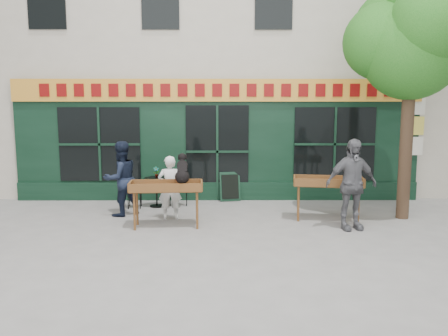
{
  "coord_description": "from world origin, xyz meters",
  "views": [
    {
      "loc": [
        0.11,
        -9.53,
        2.53
      ],
      "look_at": [
        0.17,
        0.5,
        1.15
      ],
      "focal_mm": 35.0,
      "sensor_mm": 36.0,
      "label": 1
    }
  ],
  "objects_px": {
    "book_cart_center": "(166,189)",
    "woman": "(170,188)",
    "dog": "(182,168)",
    "man_left": "(121,179)",
    "bistro_table": "(157,186)",
    "man_right": "(351,184)",
    "book_cart_right": "(328,184)"
  },
  "relations": [
    {
      "from": "book_cart_center",
      "to": "woman",
      "type": "distance_m",
      "value": 0.66
    },
    {
      "from": "dog",
      "to": "man_left",
      "type": "distance_m",
      "value": 1.93
    },
    {
      "from": "dog",
      "to": "bistro_table",
      "type": "bearing_deg",
      "value": 109.36
    },
    {
      "from": "bistro_table",
      "to": "man_right",
      "type": "bearing_deg",
      "value": -25.88
    },
    {
      "from": "woman",
      "to": "man_right",
      "type": "xyz_separation_m",
      "value": [
        3.88,
        -0.84,
        0.22
      ]
    },
    {
      "from": "book_cart_center",
      "to": "man_left",
      "type": "relative_size",
      "value": 0.87
    },
    {
      "from": "woman",
      "to": "bistro_table",
      "type": "xyz_separation_m",
      "value": [
        -0.49,
        1.28,
        -0.19
      ]
    },
    {
      "from": "book_cart_center",
      "to": "man_right",
      "type": "height_order",
      "value": "man_right"
    },
    {
      "from": "book_cart_center",
      "to": "woman",
      "type": "height_order",
      "value": "woman"
    },
    {
      "from": "woman",
      "to": "book_cart_right",
      "type": "relative_size",
      "value": 0.93
    },
    {
      "from": "book_cart_center",
      "to": "book_cart_right",
      "type": "relative_size",
      "value": 0.97
    },
    {
      "from": "book_cart_center",
      "to": "bistro_table",
      "type": "bearing_deg",
      "value": 100.63
    },
    {
      "from": "woman",
      "to": "bistro_table",
      "type": "distance_m",
      "value": 1.38
    },
    {
      "from": "woman",
      "to": "man_left",
      "type": "relative_size",
      "value": 0.83
    },
    {
      "from": "book_cart_right",
      "to": "man_left",
      "type": "distance_m",
      "value": 4.79
    },
    {
      "from": "book_cart_center",
      "to": "bistro_table",
      "type": "distance_m",
      "value": 2.01
    },
    {
      "from": "dog",
      "to": "man_left",
      "type": "bearing_deg",
      "value": 141.31
    },
    {
      "from": "bistro_table",
      "to": "woman",
      "type": "bearing_deg",
      "value": -68.87
    },
    {
      "from": "bistro_table",
      "to": "man_left",
      "type": "relative_size",
      "value": 0.43
    },
    {
      "from": "book_cart_center",
      "to": "woman",
      "type": "relative_size",
      "value": 1.05
    },
    {
      "from": "book_cart_center",
      "to": "book_cart_right",
      "type": "xyz_separation_m",
      "value": [
        3.58,
        0.56,
        0.0
      ]
    },
    {
      "from": "book_cart_right",
      "to": "man_right",
      "type": "bearing_deg",
      "value": -58.93
    },
    {
      "from": "book_cart_right",
      "to": "man_left",
      "type": "height_order",
      "value": "man_left"
    },
    {
      "from": "bistro_table",
      "to": "man_left",
      "type": "height_order",
      "value": "man_left"
    },
    {
      "from": "book_cart_right",
      "to": "man_left",
      "type": "bearing_deg",
      "value": -176.37
    },
    {
      "from": "book_cart_right",
      "to": "bistro_table",
      "type": "relative_size",
      "value": 2.08
    },
    {
      "from": "book_cart_center",
      "to": "dog",
      "type": "height_order",
      "value": "dog"
    },
    {
      "from": "book_cart_center",
      "to": "bistro_table",
      "type": "xyz_separation_m",
      "value": [
        -0.49,
        1.93,
        -0.28
      ]
    },
    {
      "from": "woman",
      "to": "dog",
      "type": "bearing_deg",
      "value": 112.82
    },
    {
      "from": "book_cart_center",
      "to": "man_right",
      "type": "distance_m",
      "value": 3.88
    },
    {
      "from": "book_cart_center",
      "to": "dog",
      "type": "relative_size",
      "value": 2.56
    },
    {
      "from": "woman",
      "to": "man_left",
      "type": "distance_m",
      "value": 1.26
    }
  ]
}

